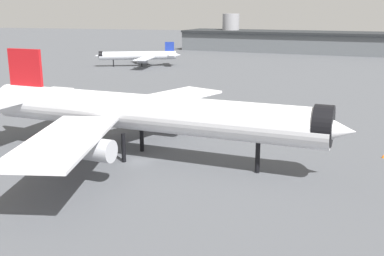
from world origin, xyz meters
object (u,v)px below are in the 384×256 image
traffic_cone_near_nose (383,156)px  baggage_tug_wing (304,120)px  airliner_far_taxiway (138,56)px  airliner_near_gate (145,113)px

traffic_cone_near_nose → baggage_tug_wing: bearing=126.0°
baggage_tug_wing → airliner_far_taxiway: bearing=175.6°
airliner_far_taxiway → baggage_tug_wing: bearing=107.3°
airliner_far_taxiway → traffic_cone_near_nose: airliner_far_taxiway is taller
airliner_near_gate → baggage_tug_wing: bearing=57.2°
airliner_near_gate → baggage_tug_wing: 39.02m
baggage_tug_wing → traffic_cone_near_nose: size_ratio=5.76×
airliner_far_taxiway → baggage_tug_wing: airliner_far_taxiway is taller
airliner_near_gate → traffic_cone_near_nose: size_ratio=109.04×
airliner_near_gate → baggage_tug_wing: size_ratio=18.93×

